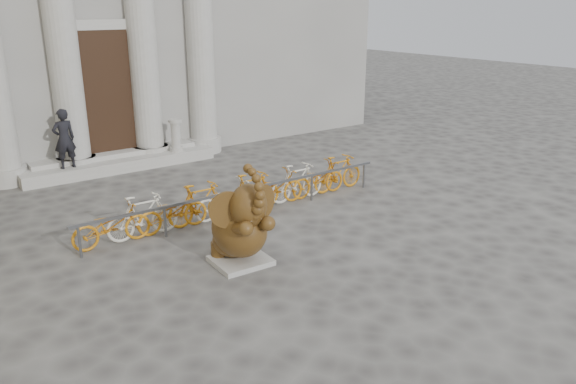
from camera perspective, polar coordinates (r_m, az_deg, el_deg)
ground at (r=10.61m, az=1.22°, el=-9.22°), size 80.00×80.00×0.00m
entrance_steps at (r=18.43m, az=-16.70°, el=2.81°), size 6.00×1.20×0.36m
elephant_statue at (r=11.06m, az=-4.84°, el=-3.62°), size 1.44×1.61×2.15m
bike_rack at (r=13.78m, az=-5.04°, el=-0.30°), size 8.28×0.53×1.00m
pedestrian at (r=17.53m, az=-21.79°, el=5.04°), size 0.67×0.47×1.75m
balustrade_post at (r=18.64m, az=-11.32°, el=5.54°), size 0.43×0.43×1.06m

